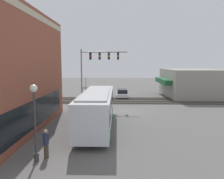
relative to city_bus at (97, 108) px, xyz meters
name	(u,v)px	position (x,y,z in m)	size (l,w,h in m)	color
ground_plane	(126,112)	(6.30, -2.80, -1.77)	(120.00, 120.00, 0.00)	#605E5B
shop_building	(194,83)	(19.31, -15.06, 0.54)	(12.32, 10.83, 4.62)	gray
city_bus	(97,108)	(0.00, 0.00, 0.00)	(11.22, 2.59, 3.21)	silver
traffic_signal_gantry	(95,64)	(10.15, 1.12, 3.82)	(0.42, 6.15, 7.51)	gray
crossing_signal	(86,88)	(10.76, 2.54, 0.53)	(1.41, 1.18, 3.81)	gray
streetlamp	(35,116)	(-6.82, 2.89, 0.91)	(0.44, 0.44, 4.47)	#38383A
rail_track_near	(124,102)	(12.30, -2.80, -1.74)	(2.60, 60.00, 0.15)	#332D28
rail_track_far	(124,99)	(15.50, -2.80, -1.74)	(2.60, 60.00, 0.15)	#332D28
parked_car_white	(122,93)	(17.34, -2.60, -1.11)	(4.84, 1.82, 1.39)	silver
pedestrian_at_crossing	(85,98)	(10.76, 2.69, -0.83)	(0.34, 0.34, 1.82)	#473828
pedestrian_by_lamp	(46,143)	(-6.31, 2.48, -0.88)	(0.34, 0.34, 1.75)	#473828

